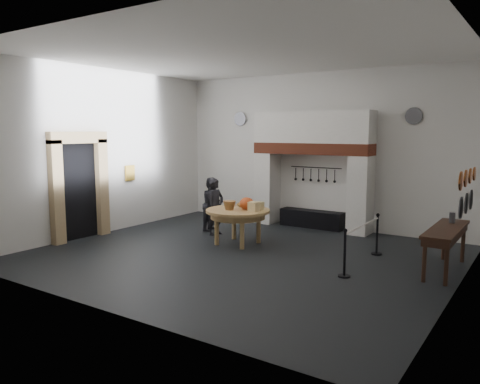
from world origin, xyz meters
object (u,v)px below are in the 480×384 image
Objects in this scene: barrier_post_far at (377,235)px; iron_range at (312,219)px; barrier_post_near at (345,254)px; visitor_far at (213,204)px; visitor_near at (216,207)px; side_table at (446,229)px; work_table at (238,211)px.

iron_range is at bearing 142.29° from barrier_post_far.
iron_range is 2.11× the size of barrier_post_near.
visitor_near is at bearing -144.47° from visitor_far.
side_table and barrier_post_near have the same top height.
visitor_near reaches higher than work_table.
iron_range is 4.73m from barrier_post_near.
barrier_post_far is (0.00, 2.00, 0.00)m from barrier_post_near.
visitor_far is (-0.40, 0.40, -0.01)m from visitor_near.
barrier_post_near is 2.00m from barrier_post_far.
visitor_far reaches higher than iron_range.
iron_range is at bearing -57.15° from visitor_far.
side_table is (4.10, -2.51, 0.62)m from iron_range.
side_table reaches higher than work_table.
barrier_post_near is at bearing -90.00° from barrier_post_far.
work_table is 1.05× the size of visitor_far.
work_table is at bearing -111.10° from visitor_near.
barrier_post_far is at bearing -37.71° from iron_range.
visitor_far is at bearing -137.69° from iron_range.
side_table is (6.26, -0.54, 0.11)m from visitor_far.
iron_range is 2.96m from visitor_far.
side_table is 2.44× the size of barrier_post_far.
barrier_post_far is (4.71, -0.01, -0.31)m from visitor_far.
work_table is at bearing -131.50° from visitor_far.
iron_range is 4.85m from side_table.
side_table and barrier_post_far have the same top height.
visitor_near reaches higher than barrier_post_near.
visitor_far is 1.69× the size of barrier_post_near.
work_table is at bearing -163.98° from barrier_post_far.
barrier_post_near and barrier_post_far have the same top height.
side_table is 2.17m from barrier_post_near.
work_table is at bearing 161.55° from barrier_post_near.
visitor_far reaches higher than barrier_post_near.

